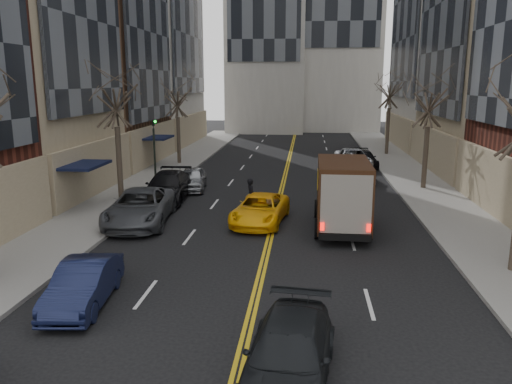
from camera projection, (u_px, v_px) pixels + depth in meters
sidewalk_left at (155, 177)px, 34.85m from camera, size 4.00×66.00×0.15m
sidewalk_right at (419, 182)px, 33.07m from camera, size 4.00×66.00×0.15m
tree_lf_mid at (114, 82)px, 26.62m from camera, size 3.20×3.20×8.91m
tree_lf_far at (177, 89)px, 39.37m from camera, size 3.20×3.20×8.12m
tree_rt_mid at (430, 89)px, 29.83m from camera, size 3.20×3.20×8.32m
tree_rt_far at (391, 80)px, 44.27m from camera, size 3.20×3.20×9.11m
traffic_signal at (154, 148)px, 29.24m from camera, size 0.29×0.26×4.70m
ups_truck at (342, 195)px, 22.53m from camera, size 2.48×5.91×3.22m
observer_sedan at (289, 355)px, 11.07m from camera, size 2.36×4.83×1.35m
taxi at (260, 209)px, 23.71m from camera, size 2.78×5.05×1.34m
pedestrian at (251, 196)px, 25.53m from camera, size 0.63×0.76×1.79m
parked_lf_b at (83, 284)px, 14.98m from camera, size 1.81×4.16×1.33m
parked_lf_c at (140, 207)px, 23.59m from camera, size 3.29×6.06×1.61m
parked_lf_d at (167, 187)px, 28.22m from camera, size 2.52×5.58×1.59m
parked_lf_e at (192, 179)px, 31.07m from camera, size 2.11×4.19×1.37m
parked_rt_a at (360, 172)px, 33.50m from camera, size 1.69×4.23×1.37m
parked_rt_b at (353, 159)px, 38.72m from camera, size 2.80×5.52×1.50m
parked_rt_c at (363, 159)px, 39.46m from camera, size 2.19×4.58×1.29m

